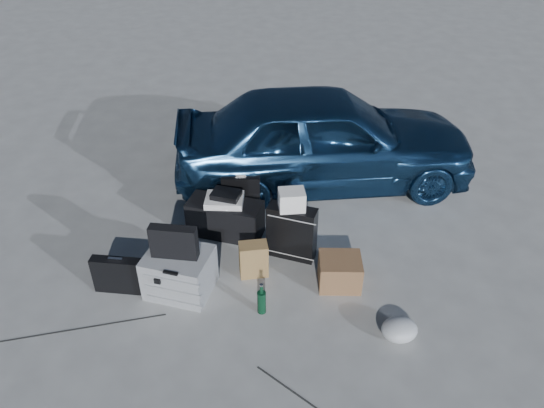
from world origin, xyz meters
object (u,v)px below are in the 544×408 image
at_px(briefcase, 119,275).
at_px(green_bottle, 262,299).
at_px(suitcase_right, 292,232).
at_px(cardboard_box, 340,272).
at_px(suitcase_left, 241,197).
at_px(pelican_case, 179,272).
at_px(duffel_bag, 225,218).
at_px(car, 324,137).

distance_m(briefcase, green_bottle, 1.39).
height_order(suitcase_right, cardboard_box, suitcase_right).
relative_size(briefcase, suitcase_left, 0.89).
xyz_separation_m(pelican_case, cardboard_box, (1.52, 0.22, -0.06)).
xyz_separation_m(briefcase, suitcase_left, (1.00, 1.31, 0.09)).
xyz_separation_m(suitcase_left, suitcase_right, (0.61, -0.64, 0.02)).
relative_size(suitcase_left, duffel_bag, 0.69).
height_order(briefcase, green_bottle, briefcase).
bearing_deg(car, cardboard_box, 174.99).
height_order(car, green_bottle, car).
height_order(pelican_case, green_bottle, pelican_case).
bearing_deg(cardboard_box, pelican_case, -171.92).
relative_size(car, cardboard_box, 8.97).
relative_size(suitcase_left, cardboard_box, 1.37).
relative_size(pelican_case, cardboard_box, 1.47).
distance_m(suitcase_left, suitcase_right, 0.88).
bearing_deg(cardboard_box, suitcase_right, 141.43).
distance_m(car, duffel_bag, 1.64).
bearing_deg(suitcase_right, pelican_case, -135.16).
bearing_deg(suitcase_right, briefcase, -143.06).
xyz_separation_m(car, briefcase, (-1.91, -2.18, -0.42)).
bearing_deg(pelican_case, green_bottle, -4.93).
bearing_deg(green_bottle, cardboard_box, 31.69).
bearing_deg(pelican_case, suitcase_right, 41.28).
relative_size(car, suitcase_left, 6.53).
height_order(suitcase_left, green_bottle, suitcase_left).
bearing_deg(car, duffel_bag, 128.19).
height_order(car, briefcase, car).
distance_m(pelican_case, suitcase_right, 1.20).
distance_m(duffel_bag, green_bottle, 1.26).
distance_m(pelican_case, suitcase_left, 1.32).
bearing_deg(pelican_case, car, 68.47).
relative_size(car, suitcase_right, 6.07).
relative_size(cardboard_box, green_bottle, 1.24).
height_order(pelican_case, duffel_bag, pelican_case).
xyz_separation_m(duffel_bag, cardboard_box, (1.23, -0.71, -0.05)).
distance_m(car, pelican_case, 2.54).
distance_m(briefcase, suitcase_right, 1.75).
bearing_deg(car, suitcase_left, 123.10).
bearing_deg(cardboard_box, suitcase_left, 136.87).
height_order(briefcase, duffel_bag, duffel_bag).
height_order(cardboard_box, green_bottle, green_bottle).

